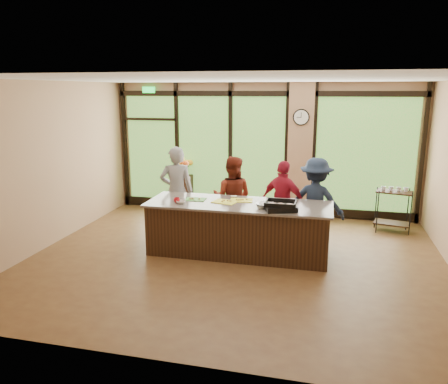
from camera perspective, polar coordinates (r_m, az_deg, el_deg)
The scene contains 24 objects.
floor at distance 7.58m, azimuth 1.42°, elevation -8.76°, with size 7.00×7.00×0.00m, color #52331D.
ceiling at distance 7.03m, azimuth 1.56°, elevation 14.54°, with size 7.00×7.00×0.00m, color white.
back_wall at distance 10.07m, azimuth 5.07°, elevation 5.55°, with size 7.00×7.00×0.00m, color #A97F5D.
left_wall at distance 8.58m, azimuth -22.05°, elevation 3.29°, with size 6.00×6.00×0.00m, color #A97F5D.
window_wall at distance 10.02m, azimuth 5.95°, elevation 4.89°, with size 6.90×0.12×3.00m.
island_base at distance 7.71m, azimuth 1.91°, elevation -4.91°, with size 3.10×1.00×0.88m, color black.
countertop at distance 7.58m, azimuth 1.94°, elevation -1.60°, with size 3.20×1.10×0.04m, color slate.
wall_clock at distance 9.78m, azimuth 10.04°, elevation 9.59°, with size 0.36×0.04×0.36m.
cook_left at distance 8.61m, azimuth -6.21°, elevation 0.07°, with size 0.65×0.43×1.78m, color gray.
cook_midleft at distance 8.43m, azimuth 1.07°, elevation -0.73°, with size 0.78×0.61×1.61m, color maroon.
cook_midright at distance 8.27m, azimuth 7.73°, elevation -1.30°, with size 0.91×0.38×1.56m, color #A3192E.
cook_right at distance 8.23m, azimuth 11.87°, elevation -1.27°, with size 1.06×0.61×1.64m, color #1B263C.
roasting_pan at distance 7.17m, azimuth 7.40°, elevation -2.05°, with size 0.49×0.38×0.09m, color black.
mixing_bowl at distance 7.31m, azimuth 5.38°, elevation -1.74°, with size 0.30×0.30×0.07m, color silver.
cutting_board_left at distance 7.82m, azimuth -3.76°, elevation -0.96°, with size 0.35×0.26×0.01m, color #479737.
cutting_board_center at distance 7.63m, azimuth 0.12°, elevation -1.29°, with size 0.40×0.30×0.01m, color yellow.
cutting_board_right at distance 7.74m, azimuth 2.30°, elevation -1.08°, with size 0.39×0.29×0.01m, color yellow.
prep_bowl_near at distance 7.58m, azimuth -5.64°, elevation -1.30°, with size 0.17×0.17×0.05m, color silver.
prep_bowl_mid at distance 7.25m, azimuth 4.84°, elevation -1.98°, with size 0.14×0.14×0.04m, color silver.
prep_bowl_far at distance 7.96m, azimuth 1.29°, elevation -0.61°, with size 0.12×0.12×0.03m, color silver.
red_ramekin at distance 7.64m, azimuth -6.19°, elevation -1.07°, with size 0.11×0.11×0.08m, color red.
flower_stand at distance 10.47m, azimuth -5.40°, elevation -0.15°, with size 0.43×0.43×0.85m, color black.
flower_vase at distance 10.35m, azimuth -5.47°, elevation 2.92°, with size 0.27×0.27×0.29m, color olive.
bar_cart at distance 9.49m, azimuth 21.24°, elevation -1.58°, with size 0.75×0.53×0.94m.
Camera 1 is at (1.46, -6.87, 2.84)m, focal length 35.00 mm.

